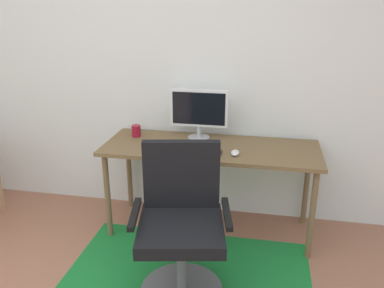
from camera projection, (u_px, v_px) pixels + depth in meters
The scene contains 9 objects.
wall_back at pixel (176, 65), 3.28m from camera, with size 6.00×0.10×2.60m, color white.
area_rug at pixel (185, 284), 2.64m from camera, with size 1.69×1.26×0.01m, color #1A7A31.
desk at pixel (211, 155), 3.07m from camera, with size 1.68×0.62×0.74m.
monitor at pixel (199, 111), 3.15m from camera, with size 0.47×0.18×0.41m.
keyboard at pixel (192, 152), 2.91m from camera, with size 0.43×0.13×0.02m, color black.
computer_mouse at pixel (235, 153), 2.87m from camera, with size 0.06×0.10×0.03m, color white.
coffee_cup at pixel (136, 131), 3.26m from camera, with size 0.08×0.08×0.10m, color maroon.
cell_phone at pixel (154, 146), 3.04m from camera, with size 0.07×0.14×0.01m, color black.
office_chair at pixel (181, 233), 2.46m from camera, with size 0.65×0.61×0.98m.
Camera 1 is at (0.77, -1.02, 1.79)m, focal length 36.60 mm.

